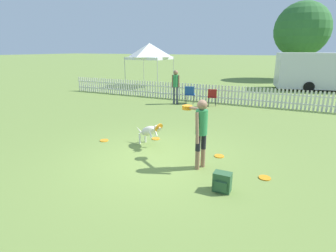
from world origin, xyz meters
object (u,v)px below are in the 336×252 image
(frisbee_near_dog, at_px, (156,139))
(frisbee_near_handler, at_px, (104,140))
(canopy_tent_main, at_px, (150,51))
(tree_left_grove, at_px, (302,30))
(equipment_trailer, at_px, (317,71))
(frisbee_far_scatter, at_px, (219,156))
(leaping_dog, at_px, (149,131))
(spectator_standing, at_px, (176,83))
(handler_person, at_px, (200,125))
(folding_chair_center, at_px, (212,96))
(backpack_on_grass, at_px, (222,182))
(folding_chair_blue_left, at_px, (190,93))
(frisbee_midfield, at_px, (265,178))

(frisbee_near_dog, bearing_deg, frisbee_near_handler, -148.41)
(canopy_tent_main, relative_size, tree_left_grove, 0.47)
(equipment_trailer, bearing_deg, frisbee_near_handler, -125.50)
(frisbee_far_scatter, distance_m, canopy_tent_main, 14.35)
(leaping_dog, relative_size, frisbee_near_dog, 4.41)
(frisbee_near_handler, xyz_separation_m, spectator_standing, (-0.31, 6.23, 1.05))
(leaping_dog, height_order, tree_left_grove, tree_left_grove)
(handler_person, relative_size, canopy_tent_main, 0.53)
(folding_chair_center, height_order, canopy_tent_main, canopy_tent_main)
(spectator_standing, height_order, tree_left_grove, tree_left_grove)
(folding_chair_center, distance_m, spectator_standing, 1.98)
(handler_person, bearing_deg, frisbee_near_handler, 103.98)
(backpack_on_grass, bearing_deg, tree_left_grove, 87.09)
(frisbee_far_scatter, xyz_separation_m, tree_left_grove, (1.66, 20.87, 4.37))
(leaping_dog, distance_m, canopy_tent_main, 13.25)
(backpack_on_grass, distance_m, folding_chair_blue_left, 8.82)
(frisbee_midfield, bearing_deg, canopy_tent_main, 128.72)
(frisbee_far_scatter, bearing_deg, spectator_standing, 123.49)
(leaping_dog, xyz_separation_m, frisbee_far_scatter, (2.08, 0.11, -0.46))
(frisbee_near_handler, height_order, spectator_standing, spectator_standing)
(frisbee_midfield, distance_m, folding_chair_blue_left, 8.35)
(frisbee_near_handler, relative_size, frisbee_far_scatter, 1.00)
(frisbee_near_dog, xyz_separation_m, frisbee_far_scatter, (2.21, -0.52, 0.00))
(frisbee_near_dog, xyz_separation_m, tree_left_grove, (3.86, 20.36, 4.37))
(folding_chair_blue_left, bearing_deg, backpack_on_grass, 103.80)
(folding_chair_center, relative_size, tree_left_grove, 0.13)
(frisbee_near_dog, relative_size, spectator_standing, 0.15)
(frisbee_far_scatter, distance_m, backpack_on_grass, 1.81)
(frisbee_midfield, bearing_deg, handler_person, -177.55)
(handler_person, bearing_deg, spectator_standing, 50.93)
(canopy_tent_main, bearing_deg, spectator_standing, -49.97)
(folding_chair_center, distance_m, canopy_tent_main, 8.48)
(spectator_standing, bearing_deg, frisbee_far_scatter, 119.59)
(frisbee_midfield, relative_size, spectator_standing, 0.15)
(frisbee_near_dog, bearing_deg, spectator_standing, 107.50)
(frisbee_near_handler, bearing_deg, frisbee_midfield, -5.24)
(leaping_dog, bearing_deg, spectator_standing, -140.35)
(frisbee_near_dog, relative_size, canopy_tent_main, 0.08)
(frisbee_midfield, xyz_separation_m, canopy_tent_main, (-9.69, 12.09, 2.57))
(folding_chair_center, bearing_deg, frisbee_near_handler, 64.54)
(folding_chair_blue_left, xyz_separation_m, tree_left_grove, (4.91, 14.63, 3.82))
(handler_person, xyz_separation_m, folding_chair_blue_left, (-2.96, 7.08, -0.50))
(canopy_tent_main, height_order, tree_left_grove, tree_left_grove)
(canopy_tent_main, bearing_deg, equipment_trailer, 15.52)
(tree_left_grove, bearing_deg, handler_person, -95.13)
(folding_chair_center, height_order, spectator_standing, spectator_standing)
(frisbee_near_handler, xyz_separation_m, backpack_on_grass, (4.10, -1.39, 0.19))
(frisbee_midfield, relative_size, folding_chair_blue_left, 0.28)
(leaping_dog, height_order, frisbee_near_handler, leaping_dog)
(frisbee_near_handler, xyz_separation_m, canopy_tent_main, (-4.86, 11.65, 2.57))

